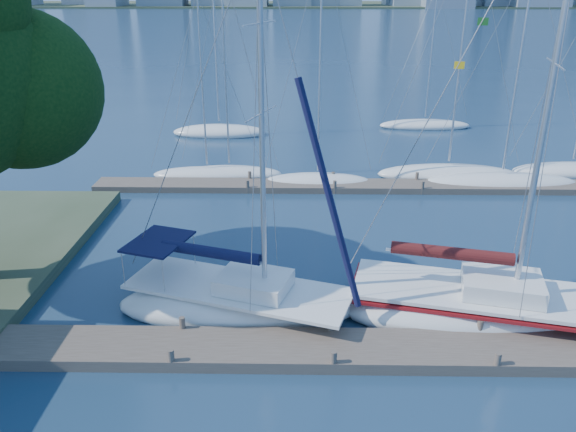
{
  "coord_description": "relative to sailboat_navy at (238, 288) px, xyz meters",
  "views": [
    {
      "loc": [
        -1.16,
        -15.11,
        11.17
      ],
      "look_at": [
        -1.48,
        4.0,
        3.23
      ],
      "focal_mm": 35.0,
      "sensor_mm": 36.0,
      "label": 1
    }
  ],
  "objects": [
    {
      "name": "ground",
      "position": [
        3.26,
        -2.58,
        -1.0
      ],
      "size": [
        700.0,
        700.0,
        0.0
      ],
      "primitive_type": "plane",
      "color": "#163149",
      "rests_on": "ground"
    },
    {
      "name": "near_dock",
      "position": [
        3.26,
        -2.58,
        -0.8
      ],
      "size": [
        26.0,
        2.0,
        0.4
      ],
      "primitive_type": "cube",
      "color": "brown",
      "rests_on": "ground"
    },
    {
      "name": "far_dock",
      "position": [
        5.26,
        13.42,
        -0.82
      ],
      "size": [
        30.0,
        1.8,
        0.36
      ],
      "primitive_type": "cube",
      "color": "brown",
      "rests_on": "ground"
    },
    {
      "name": "far_shore",
      "position": [
        3.26,
        317.42,
        -1.0
      ],
      "size": [
        800.0,
        100.0,
        1.5
      ],
      "primitive_type": "cube",
      "color": "#38472D",
      "rests_on": "ground"
    },
    {
      "name": "sailboat_navy",
      "position": [
        0.0,
        0.0,
        0.0
      ],
      "size": [
        9.27,
        5.46,
        13.27
      ],
      "rotation": [
        0.0,
        0.0,
        -0.31
      ],
      "color": "white",
      "rests_on": "ground"
    },
    {
      "name": "sailboat_maroon",
      "position": [
        8.65,
        -0.27,
        0.19
      ],
      "size": [
        10.02,
        5.22,
        16.08
      ],
      "rotation": [
        0.0,
        0.0,
        -0.23
      ],
      "color": "white",
      "rests_on": "ground"
    },
    {
      "name": "bg_boat_0",
      "position": [
        -3.47,
        15.38,
        -0.77
      ],
      "size": [
        6.97,
        2.91,
        11.0
      ],
      "rotation": [
        0.0,
        0.0,
        0.15
      ],
      "color": "white",
      "rests_on": "ground"
    },
    {
      "name": "bg_boat_1",
      "position": [
        -2.12,
        15.58,
        -0.75
      ],
      "size": [
        6.83,
        3.87,
        12.59
      ],
      "rotation": [
        0.0,
        0.0,
        -0.31
      ],
      "color": "white",
      "rests_on": "ground"
    },
    {
      "name": "bg_boat_2",
      "position": [
        3.33,
        14.15,
        -0.73
      ],
      "size": [
        6.63,
        2.78,
        13.58
      ],
      "rotation": [
        0.0,
        0.0,
        0.12
      ],
      "color": "white",
      "rests_on": "ground"
    },
    {
      "name": "bg_boat_3",
      "position": [
        11.44,
        15.64,
        -0.71
      ],
      "size": [
        8.74,
        2.73,
        14.73
      ],
      "rotation": [
        0.0,
        0.0,
        0.04
      ],
      "color": "white",
      "rests_on": "ground"
    },
    {
      "name": "bg_boat_4",
      "position": [
        14.23,
        14.04,
        -0.73
      ],
      "size": [
        9.23,
        5.8,
        13.07
      ],
      "rotation": [
        0.0,
        0.0,
        -0.41
      ],
      "color": "white",
      "rests_on": "ground"
    },
    {
      "name": "bg_boat_5",
      "position": [
        19.38,
        16.34,
        -0.74
      ],
      "size": [
        7.78,
        4.33,
        12.06
      ],
      "rotation": [
        0.0,
        0.0,
        -0.29
      ],
      "color": "white",
      "rests_on": "ground"
    },
    {
      "name": "bg_boat_6",
      "position": [
        -4.09,
        25.94,
        -0.66
      ],
      "size": [
        7.8,
        4.31,
        16.69
      ],
      "rotation": [
        0.0,
        0.0,
        -0.25
      ],
      "color": "white",
      "rests_on": "ground"
    },
    {
      "name": "bg_boat_7",
      "position": [
        12.75,
        28.7,
        -0.76
      ],
      "size": [
        7.78,
        3.67,
        11.48
      ],
      "rotation": [
        0.0,
        0.0,
        0.22
      ],
      "color": "white",
      "rests_on": "ground"
    }
  ]
}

